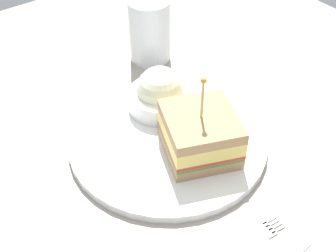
{
  "coord_description": "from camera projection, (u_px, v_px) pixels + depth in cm",
  "views": [
    {
      "loc": [
        -27.08,
        -35.37,
        43.0
      ],
      "look_at": [
        0.0,
        0.0,
        3.18
      ],
      "focal_mm": 48.66,
      "sensor_mm": 36.0,
      "label": 1
    }
  ],
  "objects": [
    {
      "name": "ground_plane",
      "position": [
        168.0,
        149.0,
        0.63
      ],
      "size": [
        100.32,
        100.32,
        2.0
      ],
      "primitive_type": "cube",
      "color": "#9E9384"
    },
    {
      "name": "coleslaw_bowl",
      "position": [
        160.0,
        94.0,
        0.64
      ],
      "size": [
        9.07,
        9.07,
        6.53
      ],
      "color": "white",
      "rests_on": "plate"
    },
    {
      "name": "sandwich_half_center",
      "position": [
        200.0,
        134.0,
        0.57
      ],
      "size": [
        11.66,
        11.98,
        11.55
      ],
      "color": "tan",
      "rests_on": "plate"
    },
    {
      "name": "fork",
      "position": [
        249.0,
        239.0,
        0.5
      ],
      "size": [
        11.85,
        2.56,
        0.35
      ],
      "color": "silver",
      "rests_on": "ground_plane"
    },
    {
      "name": "drink_glass",
      "position": [
        150.0,
        33.0,
        0.74
      ],
      "size": [
        6.72,
        6.72,
        10.49
      ],
      "color": "#B74C33",
      "rests_on": "ground_plane"
    },
    {
      "name": "plate",
      "position": [
        168.0,
        140.0,
        0.61
      ],
      "size": [
        26.58,
        26.58,
        1.18
      ],
      "primitive_type": "cylinder",
      "color": "white",
      "rests_on": "ground_plane"
    }
  ]
}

